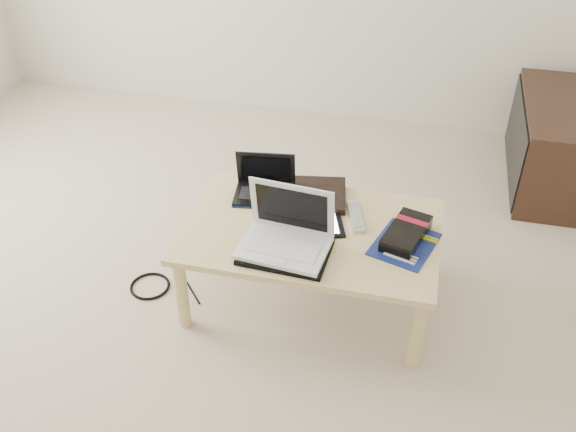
% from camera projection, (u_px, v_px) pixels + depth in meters
% --- Properties ---
extents(ground, '(4.00, 4.00, 0.00)m').
position_uv_depth(ground, '(168.00, 298.00, 2.98)').
color(ground, beige).
rests_on(ground, ground).
extents(coffee_table, '(1.10, 0.70, 0.40)m').
position_uv_depth(coffee_table, '(311.00, 237.00, 2.79)').
color(coffee_table, '#D6C081').
rests_on(coffee_table, ground).
extents(media_cabinet, '(0.41, 0.90, 0.50)m').
position_uv_depth(media_cabinet, '(552.00, 144.00, 3.64)').
color(media_cabinet, '#392417').
rests_on(media_cabinet, ground).
extents(book, '(0.36, 0.32, 0.03)m').
position_uv_depth(book, '(310.00, 195.00, 2.94)').
color(book, black).
rests_on(book, coffee_table).
extents(netbook, '(0.30, 0.23, 0.20)m').
position_uv_depth(netbook, '(265.00, 187.00, 2.94)').
color(netbook, black).
rests_on(netbook, coffee_table).
extents(tablet, '(0.29, 0.25, 0.01)m').
position_uv_depth(tablet, '(314.00, 225.00, 2.77)').
color(tablet, black).
rests_on(tablet, coffee_table).
extents(remote, '(0.11, 0.23, 0.02)m').
position_uv_depth(remote, '(356.00, 216.00, 2.81)').
color(remote, silver).
rests_on(remote, coffee_table).
extents(neoprene_sleeve, '(0.37, 0.28, 0.02)m').
position_uv_depth(neoprene_sleeve, '(285.00, 252.00, 2.62)').
color(neoprene_sleeve, black).
rests_on(neoprene_sleeve, coffee_table).
extents(white_laptop, '(0.38, 0.29, 0.26)m').
position_uv_depth(white_laptop, '(286.00, 234.00, 2.61)').
color(white_laptop, silver).
rests_on(white_laptop, neoprene_sleeve).
extents(motherboard, '(0.30, 0.34, 0.01)m').
position_uv_depth(motherboard, '(405.00, 244.00, 2.67)').
color(motherboard, navy).
rests_on(motherboard, coffee_table).
extents(gpu_box, '(0.21, 0.30, 0.06)m').
position_uv_depth(gpu_box, '(406.00, 234.00, 2.68)').
color(gpu_box, black).
rests_on(gpu_box, coffee_table).
extents(cable_coil, '(0.13, 0.13, 0.01)m').
position_uv_depth(cable_coil, '(270.00, 233.00, 2.72)').
color(cable_coil, black).
rests_on(cable_coil, coffee_table).
extents(floor_cable_coil, '(0.23, 0.23, 0.01)m').
position_uv_depth(floor_cable_coil, '(150.00, 286.00, 3.04)').
color(floor_cable_coil, black).
rests_on(floor_cable_coil, ground).
extents(floor_cable_trail, '(0.26, 0.29, 0.01)m').
position_uv_depth(floor_cable_trail, '(185.00, 279.00, 3.09)').
color(floor_cable_trail, black).
rests_on(floor_cable_trail, ground).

